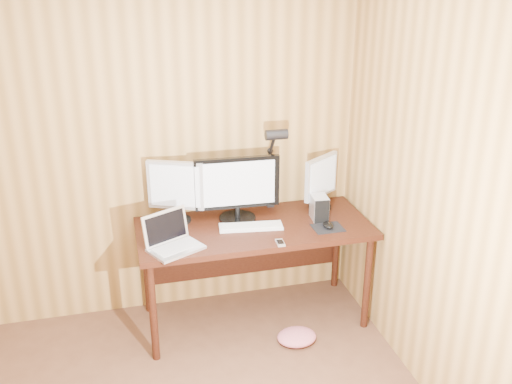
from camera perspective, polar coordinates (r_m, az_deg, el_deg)
name	(u,v)px	position (r m, az deg, el deg)	size (l,w,h in m)	color
room_shell	(114,315)	(2.16, -14.01, -11.85)	(4.00, 4.00, 4.00)	brown
desk	(252,237)	(4.04, -0.43, -4.53)	(1.60, 0.70, 0.75)	black
monitor_center	(237,188)	(3.93, -1.89, 0.42)	(0.59, 0.26, 0.46)	black
monitor_left	(176,190)	(3.93, -8.02, 0.21)	(0.38, 0.19, 0.44)	black
monitor_right	(321,181)	(4.15, 6.51, 1.11)	(0.31, 0.23, 0.40)	black
laptop	(172,239)	(3.65, -8.45, -4.71)	(0.39, 0.36, 0.23)	silver
keyboard	(251,226)	(3.89, -0.52, -3.46)	(0.44, 0.19, 0.02)	white
mousepad	(328,228)	(3.92, 7.20, -3.57)	(0.20, 0.17, 0.00)	black
mouse	(328,225)	(3.91, 7.21, -3.30)	(0.07, 0.11, 0.04)	black
hard_drive	(319,208)	(4.02, 6.35, -1.57)	(0.12, 0.16, 0.17)	silver
phone	(280,243)	(3.69, 2.43, -5.09)	(0.05, 0.10, 0.01)	silver
speaker	(319,204)	(4.16, 6.31, -1.17)	(0.05, 0.05, 0.12)	black
desk_lamp	(273,156)	(4.02, 1.75, 3.58)	(0.15, 0.22, 0.67)	black
fabric_pile	(297,337)	(4.05, 4.09, -14.26)	(0.27, 0.22, 0.09)	#C55F6D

